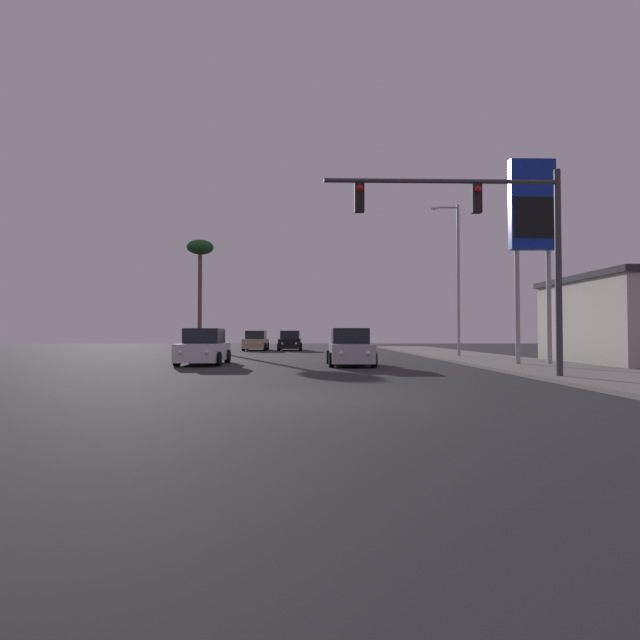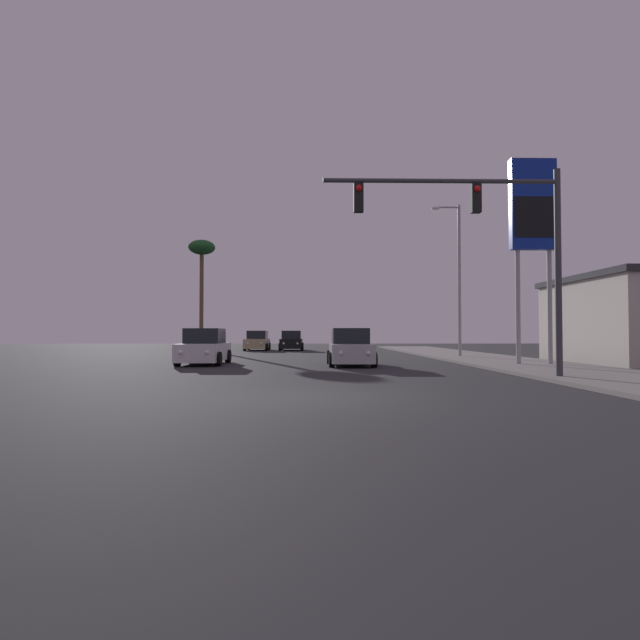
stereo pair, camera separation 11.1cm
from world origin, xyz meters
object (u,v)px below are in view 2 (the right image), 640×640
Objects in this scene: gas_station_sign at (533,216)px; car_tan at (257,341)px; traffic_light_mast at (490,228)px; palm_tree_far at (202,254)px; car_silver at (350,349)px; car_white at (204,348)px; street_lamp at (457,272)px; car_black at (292,341)px.

car_tan is at bearing 124.04° from gas_station_sign.
gas_station_sign reaches higher than traffic_light_mast.
traffic_light_mast is 0.75× the size of palm_tree_far.
car_silver is (6.34, -20.24, 0.00)m from car_tan.
street_lamp is (13.69, 5.97, 4.36)m from car_white.
car_white is 19.62m from car_black.
palm_tree_far reaches higher than car_white.
car_tan is 0.48× the size of street_lamp.
street_lamp is at bearing 136.14° from car_tan.
gas_station_sign is at bearing 56.03° from traffic_light_mast.
traffic_light_mast reaches higher than car_tan.
gas_station_sign is (11.39, -21.16, 5.86)m from car_black.
car_black is (2.93, -0.03, 0.00)m from car_tan.
gas_station_sign is (14.32, -21.19, 5.86)m from car_tan.
car_silver is 0.48× the size of street_lamp.
car_white is at bearing 172.92° from gas_station_sign.
car_silver is at bearing 118.14° from traffic_light_mast.
car_white is 23.67m from palm_tree_far.
palm_tree_far is at bearing -23.00° from car_tan.
car_silver is 26.66m from palm_tree_far.
car_tan is 1.00× the size of car_black.
street_lamp is at bearing 77.43° from traffic_light_mast.
car_tan is 19.35m from street_lamp.
street_lamp is 1.00× the size of gas_station_sign.
gas_station_sign is (1.05, -7.79, 1.50)m from street_lamp.
traffic_light_mast is at bearing 143.27° from car_white.
gas_station_sign is (14.74, -1.83, 5.86)m from car_white.
car_black is at bearing 127.73° from street_lamp.
street_lamp is at bearing -134.91° from car_silver.
car_silver is at bearing 173.01° from car_white.
street_lamp is at bearing -156.06° from car_white.
car_white is 1.00× the size of car_silver.
car_silver is at bearing 100.08° from car_black.
car_black is (-3.41, 20.21, 0.00)m from car_silver.
palm_tree_far is at bearing 139.61° from street_lamp.
street_lamp reaches higher than traffic_light_mast.
car_silver is 20.49m from car_black.
street_lamp reaches higher than car_white.
car_tan is at bearing 134.72° from street_lamp.
street_lamp is 8.01m from gas_station_sign.
street_lamp and gas_station_sign have the same top height.
car_tan is at bearing 110.35° from traffic_light_mast.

